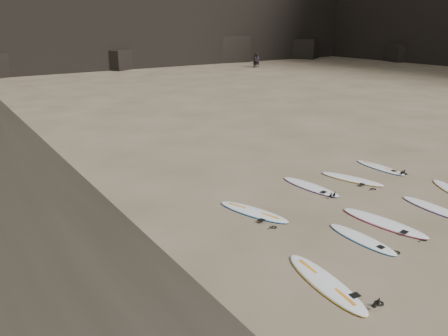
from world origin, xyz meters
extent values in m
plane|color=#897559|center=(0.00, 0.00, 0.00)|extent=(240.00, 240.00, 0.00)
cube|color=black|center=(8.00, 45.00, 1.16)|extent=(4.23, 4.46, 2.33)
cube|color=black|center=(25.00, 46.00, 1.80)|extent=(5.95, 5.19, 3.59)
cube|color=black|center=(38.00, 44.00, 1.44)|extent=(5.31, 5.56, 2.88)
cube|color=black|center=(46.00, 32.00, 1.21)|extent=(4.39, 4.01, 2.41)
ellipsoid|color=white|center=(-4.58, -1.28, 0.05)|extent=(1.07, 2.81, 0.10)
ellipsoid|color=white|center=(-2.16, -0.35, 0.04)|extent=(0.56, 2.25, 0.08)
ellipsoid|color=white|center=(-0.81, -0.05, 0.05)|extent=(1.01, 2.82, 0.10)
ellipsoid|color=white|center=(1.44, -0.32, 0.04)|extent=(0.69, 2.41, 0.09)
ellipsoid|color=white|center=(-3.56, 2.76, 0.05)|extent=(1.37, 2.63, 0.09)
ellipsoid|color=white|center=(-0.50, 3.33, 0.05)|extent=(0.83, 2.59, 0.09)
ellipsoid|color=white|center=(1.39, 3.03, 0.04)|extent=(1.33, 2.54, 0.09)
ellipsoid|color=white|center=(3.43, 3.30, 0.04)|extent=(0.59, 2.33, 0.08)
imported|color=black|center=(24.07, 37.57, 0.82)|extent=(0.65, 0.48, 1.64)
imported|color=black|center=(23.63, 37.36, 0.87)|extent=(1.02, 0.90, 1.75)
camera|label=1|loc=(-11.40, -7.16, 5.82)|focal=35.00mm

